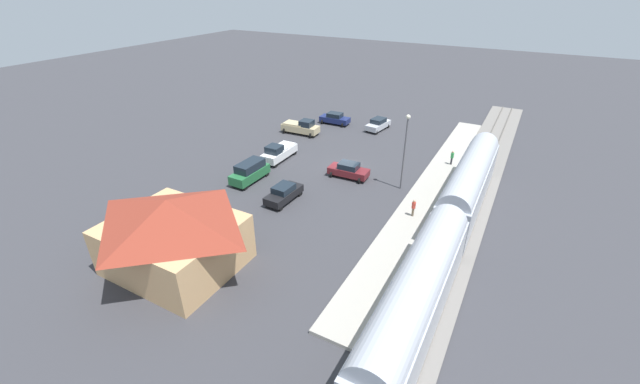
{
  "coord_description": "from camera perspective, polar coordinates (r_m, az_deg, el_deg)",
  "views": [
    {
      "loc": [
        -17.46,
        38.08,
        20.02
      ],
      "look_at": [
        -0.91,
        7.85,
        1.0
      ],
      "focal_mm": 22.1,
      "sensor_mm": 36.0,
      "label": 1
    }
  ],
  "objects": [
    {
      "name": "suv_green",
      "position": [
        43.92,
        -10.12,
        2.96
      ],
      "size": [
        2.06,
        4.94,
        2.22
      ],
      "color": "#236638",
      "rests_on": "ground"
    },
    {
      "name": "sedan_silver",
      "position": [
        59.17,
        8.42,
        9.7
      ],
      "size": [
        2.48,
        4.72,
        1.74
      ],
      "color": "silver",
      "rests_on": "ground"
    },
    {
      "name": "pickup_tan",
      "position": [
        57.0,
        -2.76,
        9.39
      ],
      "size": [
        5.48,
        2.65,
        2.14
      ],
      "color": "#C6B284",
      "rests_on": "ground"
    },
    {
      "name": "railway_track",
      "position": [
        43.12,
        20.72,
        -0.67
      ],
      "size": [
        4.8,
        70.0,
        0.3
      ],
      "color": "slate",
      "rests_on": "ground"
    },
    {
      "name": "pickup_white",
      "position": [
        48.75,
        -5.98,
        5.8
      ],
      "size": [
        1.99,
        5.41,
        2.14
      ],
      "color": "white",
      "rests_on": "ground"
    },
    {
      "name": "sedan_navy",
      "position": [
        61.06,
        2.16,
        10.6
      ],
      "size": [
        4.56,
        2.39,
        1.74
      ],
      "color": "navy",
      "rests_on": "ground"
    },
    {
      "name": "ground_plane",
      "position": [
        46.43,
        3.68,
        3.28
      ],
      "size": [
        200.0,
        200.0,
        0.0
      ],
      "primitive_type": "plane",
      "color": "#38383D"
    },
    {
      "name": "platform",
      "position": [
        43.6,
        15.63,
        0.62
      ],
      "size": [
        3.2,
        46.0,
        0.3
      ],
      "color": "#A8A399",
      "rests_on": "ground"
    },
    {
      "name": "pedestrian_waiting_far",
      "position": [
        37.35,
        13.39,
        -2.1
      ],
      "size": [
        0.36,
        0.36,
        1.71
      ],
      "color": "brown",
      "rests_on": "platform"
    },
    {
      "name": "sedan_black",
      "position": [
        39.59,
        -5.27,
        -0.16
      ],
      "size": [
        2.02,
        4.57,
        1.74
      ],
      "color": "black",
      "rests_on": "ground"
    },
    {
      "name": "light_pole_near_platform",
      "position": [
        40.89,
        12.24,
        6.81
      ],
      "size": [
        0.44,
        0.44,
        8.15
      ],
      "color": "#515156",
      "rests_on": "ground"
    },
    {
      "name": "sedan_maroon",
      "position": [
        44.25,
        4.15,
        3.18
      ],
      "size": [
        4.56,
        2.39,
        1.74
      ],
      "color": "maroon",
      "rests_on": "ground"
    },
    {
      "name": "passenger_train",
      "position": [
        25.48,
        13.73,
        -14.5
      ],
      "size": [
        2.93,
        50.98,
        4.98
      ],
      "color": "#ADB2BC",
      "rests_on": "railway_track"
    },
    {
      "name": "pedestrian_on_platform",
      "position": [
        49.05,
        18.58,
        4.86
      ],
      "size": [
        0.36,
        0.36,
        1.71
      ],
      "color": "#333338",
      "rests_on": "platform"
    },
    {
      "name": "station_building",
      "position": [
        31.72,
        -20.58,
        -5.51
      ],
      "size": [
        10.05,
        8.6,
        5.9
      ],
      "color": "tan",
      "rests_on": "ground"
    }
  ]
}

